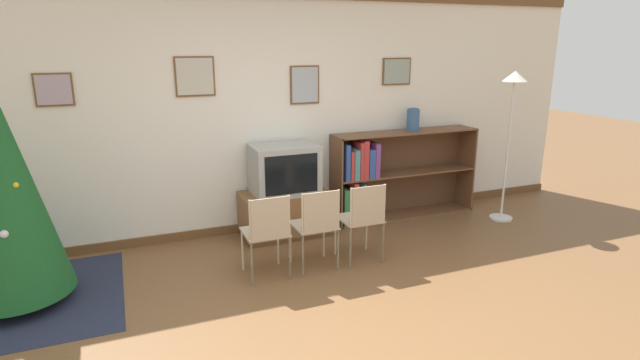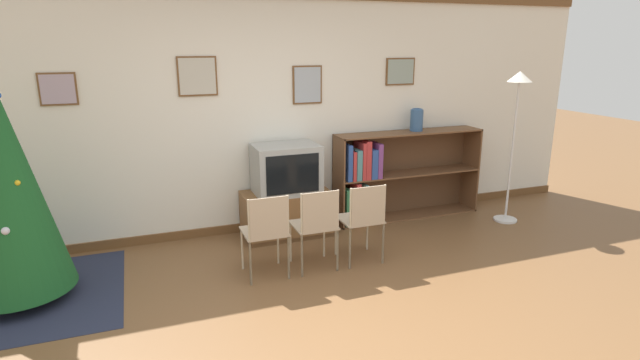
# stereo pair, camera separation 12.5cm
# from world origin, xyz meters

# --- Properties ---
(ground_plane) EXTENTS (24.00, 24.00, 0.00)m
(ground_plane) POSITION_xyz_m (0.00, 0.00, 0.00)
(ground_plane) COLOR brown
(wall_back) EXTENTS (8.72, 0.11, 2.70)m
(wall_back) POSITION_xyz_m (0.00, 2.46, 1.35)
(wall_back) COLOR silver
(wall_back) RESTS_ON ground_plane
(area_rug) EXTENTS (1.63, 1.60, 0.01)m
(area_rug) POSITION_xyz_m (-2.33, 1.50, 0.00)
(area_rug) COLOR #23283D
(area_rug) RESTS_ON ground_plane
(tv_console) EXTENTS (0.99, 0.52, 0.51)m
(tv_console) POSITION_xyz_m (0.25, 2.13, 0.26)
(tv_console) COLOR brown
(tv_console) RESTS_ON ground_plane
(television) EXTENTS (0.72, 0.51, 0.55)m
(television) POSITION_xyz_m (0.25, 2.13, 0.78)
(television) COLOR #9E9E99
(television) RESTS_ON tv_console
(folding_chair_left) EXTENTS (0.40, 0.40, 0.82)m
(folding_chair_left) POSITION_xyz_m (-0.24, 1.14, 0.47)
(folding_chair_left) COLOR tan
(folding_chair_left) RESTS_ON ground_plane
(folding_chair_center) EXTENTS (0.40, 0.40, 0.82)m
(folding_chair_center) POSITION_xyz_m (0.25, 1.14, 0.47)
(folding_chair_center) COLOR tan
(folding_chair_center) RESTS_ON ground_plane
(folding_chair_right) EXTENTS (0.40, 0.40, 0.82)m
(folding_chair_right) POSITION_xyz_m (0.74, 1.14, 0.47)
(folding_chair_right) COLOR tan
(folding_chair_right) RESTS_ON ground_plane
(bookshelf) EXTENTS (1.90, 0.36, 1.09)m
(bookshelf) POSITION_xyz_m (1.52, 2.22, 0.54)
(bookshelf) COLOR brown
(bookshelf) RESTS_ON ground_plane
(vase) EXTENTS (0.16, 0.16, 0.28)m
(vase) POSITION_xyz_m (1.97, 2.25, 1.23)
(vase) COLOR #335684
(vase) RESTS_ON bookshelf
(standing_lamp) EXTENTS (0.28, 0.28, 1.82)m
(standing_lamp) POSITION_xyz_m (2.93, 1.63, 1.40)
(standing_lamp) COLOR silver
(standing_lamp) RESTS_ON ground_plane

